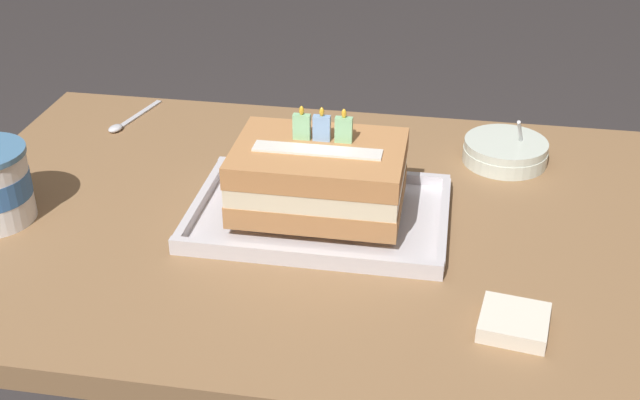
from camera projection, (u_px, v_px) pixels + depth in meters
name	position (u px, v px, depth m)	size (l,w,h in m)	color
dining_table	(320.00, 274.00, 1.25)	(1.15, 0.77, 0.73)	olive
foil_tray	(320.00, 215.00, 1.19)	(0.37, 0.25, 0.02)	silver
birthday_cake	(320.00, 176.00, 1.16)	(0.24, 0.17, 0.14)	#BA7D4A
bowl_stack	(505.00, 151.00, 1.34)	(0.14, 0.14, 0.09)	silver
serving_spoon_near_tray	(125.00, 123.00, 1.48)	(0.05, 0.16, 0.01)	silver
napkin_pile	(514.00, 322.00, 0.97)	(0.09, 0.09, 0.02)	silver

